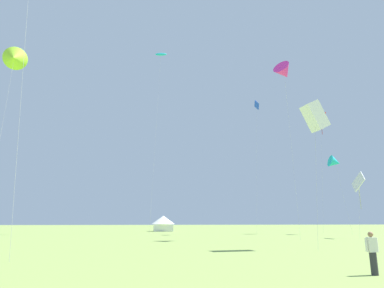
{
  "coord_description": "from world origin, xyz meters",
  "views": [
    {
      "loc": [
        -5.04,
        -5.0,
        2.16
      ],
      "look_at": [
        0.0,
        32.0,
        10.76
      ],
      "focal_mm": 31.4,
      "sensor_mm": 36.0,
      "label": 1
    }
  ],
  "objects_px": {
    "kite_lime_delta": "(14,58)",
    "person_spectator": "(373,254)",
    "kite_cyan_delta": "(335,162)",
    "kite_cyan_parafoil": "(161,55)",
    "kite_magenta_delta": "(284,72)",
    "kite_blue_diamond": "(257,108)",
    "festival_tent_right": "(163,223)",
    "kite_red_box": "(321,118)",
    "kite_white_box": "(315,116)",
    "kite_white_diamond": "(358,183)"
  },
  "relations": [
    {
      "from": "kite_cyan_parafoil",
      "to": "kite_white_box",
      "type": "bearing_deg",
      "value": -71.34
    },
    {
      "from": "kite_blue_diamond",
      "to": "kite_white_diamond",
      "type": "bearing_deg",
      "value": -59.75
    },
    {
      "from": "kite_white_diamond",
      "to": "kite_cyan_delta",
      "type": "bearing_deg",
      "value": 69.62
    },
    {
      "from": "kite_blue_diamond",
      "to": "kite_magenta_delta",
      "type": "height_order",
      "value": "kite_blue_diamond"
    },
    {
      "from": "kite_blue_diamond",
      "to": "kite_cyan_parafoil",
      "type": "relative_size",
      "value": 0.67
    },
    {
      "from": "kite_blue_diamond",
      "to": "kite_cyan_delta",
      "type": "bearing_deg",
      "value": -6.08
    },
    {
      "from": "kite_cyan_parafoil",
      "to": "kite_white_diamond",
      "type": "height_order",
      "value": "kite_cyan_parafoil"
    },
    {
      "from": "kite_cyan_delta",
      "to": "kite_red_box",
      "type": "xyz_separation_m",
      "value": [
        0.16,
        3.66,
        9.48
      ]
    },
    {
      "from": "kite_blue_diamond",
      "to": "kite_magenta_delta",
      "type": "relative_size",
      "value": 1.02
    },
    {
      "from": "kite_cyan_delta",
      "to": "person_spectator",
      "type": "relative_size",
      "value": 7.91
    },
    {
      "from": "kite_lime_delta",
      "to": "festival_tent_right",
      "type": "distance_m",
      "value": 46.05
    },
    {
      "from": "person_spectator",
      "to": "festival_tent_right",
      "type": "bearing_deg",
      "value": 95.04
    },
    {
      "from": "kite_blue_diamond",
      "to": "kite_magenta_delta",
      "type": "distance_m",
      "value": 16.23
    },
    {
      "from": "kite_lime_delta",
      "to": "kite_blue_diamond",
      "type": "xyz_separation_m",
      "value": [
        35.27,
        18.51,
        1.94
      ]
    },
    {
      "from": "kite_cyan_delta",
      "to": "person_spectator",
      "type": "distance_m",
      "value": 49.37
    },
    {
      "from": "kite_red_box",
      "to": "kite_white_box",
      "type": "distance_m",
      "value": 39.17
    },
    {
      "from": "kite_blue_diamond",
      "to": "person_spectator",
      "type": "bearing_deg",
      "value": -103.51
    },
    {
      "from": "kite_white_box",
      "to": "kite_magenta_delta",
      "type": "distance_m",
      "value": 18.27
    },
    {
      "from": "kite_cyan_delta",
      "to": "kite_red_box",
      "type": "relative_size",
      "value": 0.59
    },
    {
      "from": "kite_lime_delta",
      "to": "festival_tent_right",
      "type": "bearing_deg",
      "value": 62.45
    },
    {
      "from": "kite_blue_diamond",
      "to": "kite_white_diamond",
      "type": "height_order",
      "value": "kite_blue_diamond"
    },
    {
      "from": "kite_magenta_delta",
      "to": "kite_cyan_parafoil",
      "type": "distance_m",
      "value": 30.22
    },
    {
      "from": "kite_lime_delta",
      "to": "kite_cyan_delta",
      "type": "xyz_separation_m",
      "value": [
        48.81,
        17.06,
        -8.12
      ]
    },
    {
      "from": "kite_magenta_delta",
      "to": "person_spectator",
      "type": "xyz_separation_m",
      "value": [
        -8.83,
        -26.92,
        -21.18
      ]
    },
    {
      "from": "kite_white_diamond",
      "to": "person_spectator",
      "type": "height_order",
      "value": "kite_white_diamond"
    },
    {
      "from": "kite_red_box",
      "to": "kite_magenta_delta",
      "type": "relative_size",
      "value": 0.99
    },
    {
      "from": "kite_lime_delta",
      "to": "kite_blue_diamond",
      "type": "bearing_deg",
      "value": 27.68
    },
    {
      "from": "kite_magenta_delta",
      "to": "person_spectator",
      "type": "bearing_deg",
      "value": -108.16
    },
    {
      "from": "kite_lime_delta",
      "to": "kite_magenta_delta",
      "type": "xyz_separation_m",
      "value": [
        33.76,
        2.35,
        1.49
      ]
    },
    {
      "from": "kite_white_diamond",
      "to": "festival_tent_right",
      "type": "height_order",
      "value": "kite_white_diamond"
    },
    {
      "from": "festival_tent_right",
      "to": "kite_cyan_parafoil",
      "type": "bearing_deg",
      "value": -97.8
    },
    {
      "from": "kite_magenta_delta",
      "to": "kite_cyan_parafoil",
      "type": "height_order",
      "value": "kite_cyan_parafoil"
    },
    {
      "from": "kite_blue_diamond",
      "to": "kite_white_diamond",
      "type": "distance_m",
      "value": 22.88
    },
    {
      "from": "kite_cyan_delta",
      "to": "kite_cyan_parafoil",
      "type": "distance_m",
      "value": 39.12
    },
    {
      "from": "kite_white_box",
      "to": "kite_blue_diamond",
      "type": "bearing_deg",
      "value": 79.98
    },
    {
      "from": "kite_red_box",
      "to": "kite_white_diamond",
      "type": "bearing_deg",
      "value": -106.75
    },
    {
      "from": "kite_magenta_delta",
      "to": "kite_white_box",
      "type": "bearing_deg",
      "value": -105.18
    },
    {
      "from": "kite_red_box",
      "to": "kite_white_box",
      "type": "bearing_deg",
      "value": -120.38
    },
    {
      "from": "person_spectator",
      "to": "kite_cyan_parafoil",
      "type": "bearing_deg",
      "value": 98.38
    },
    {
      "from": "kite_cyan_parafoil",
      "to": "kite_white_diamond",
      "type": "relative_size",
      "value": 4.04
    },
    {
      "from": "kite_lime_delta",
      "to": "kite_magenta_delta",
      "type": "bearing_deg",
      "value": 3.99
    },
    {
      "from": "kite_lime_delta",
      "to": "kite_blue_diamond",
      "type": "distance_m",
      "value": 39.88
    },
    {
      "from": "kite_lime_delta",
      "to": "person_spectator",
      "type": "bearing_deg",
      "value": -44.59
    },
    {
      "from": "kite_white_box",
      "to": "festival_tent_right",
      "type": "distance_m",
      "value": 51.01
    },
    {
      "from": "kite_cyan_delta",
      "to": "kite_white_box",
      "type": "xyz_separation_m",
      "value": [
        -18.88,
        -28.82,
        -1.36
      ]
    },
    {
      "from": "kite_cyan_parafoil",
      "to": "festival_tent_right",
      "type": "xyz_separation_m",
      "value": [
        1.76,
        12.87,
        -33.14
      ]
    },
    {
      "from": "kite_blue_diamond",
      "to": "kite_cyan_parafoil",
      "type": "bearing_deg",
      "value": 161.33
    },
    {
      "from": "kite_lime_delta",
      "to": "festival_tent_right",
      "type": "xyz_separation_m",
      "value": [
        19.47,
        37.31,
        -18.7
      ]
    },
    {
      "from": "kite_cyan_parafoil",
      "to": "person_spectator",
      "type": "distance_m",
      "value": 60.16
    },
    {
      "from": "kite_lime_delta",
      "to": "kite_white_box",
      "type": "bearing_deg",
      "value": -21.44
    }
  ]
}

